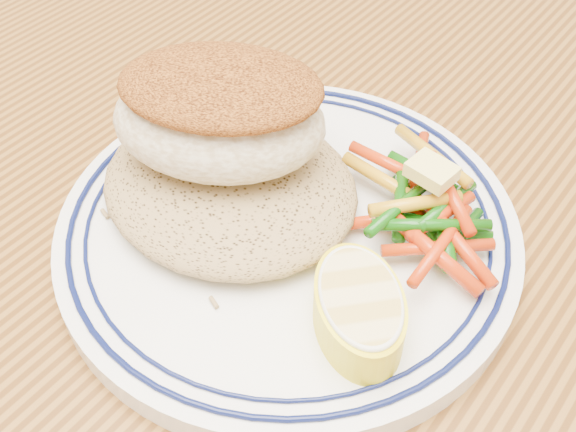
{
  "coord_description": "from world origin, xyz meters",
  "views": [
    {
      "loc": [
        0.12,
        -0.2,
        1.04
      ],
      "look_at": [
        -0.04,
        0.0,
        0.77
      ],
      "focal_mm": 45.0,
      "sensor_mm": 36.0,
      "label": 1
    }
  ],
  "objects_px": {
    "rice_pilaf": "(229,181)",
    "fish_fillet": "(219,113)",
    "vegetable_pile": "(426,210)",
    "lemon_wedge": "(359,309)",
    "plate": "(288,230)",
    "dining_table": "(334,378)"
  },
  "relations": [
    {
      "from": "rice_pilaf",
      "to": "fish_fillet",
      "type": "relative_size",
      "value": 1.05
    },
    {
      "from": "vegetable_pile",
      "to": "lemon_wedge",
      "type": "relative_size",
      "value": 1.31
    },
    {
      "from": "rice_pilaf",
      "to": "vegetable_pile",
      "type": "height_order",
      "value": "same"
    },
    {
      "from": "plate",
      "to": "vegetable_pile",
      "type": "distance_m",
      "value": 0.07
    },
    {
      "from": "plate",
      "to": "lemon_wedge",
      "type": "distance_m",
      "value": 0.08
    },
    {
      "from": "plate",
      "to": "lemon_wedge",
      "type": "height_order",
      "value": "lemon_wedge"
    },
    {
      "from": "dining_table",
      "to": "fish_fillet",
      "type": "relative_size",
      "value": 11.09
    },
    {
      "from": "plate",
      "to": "lemon_wedge",
      "type": "bearing_deg",
      "value": -26.54
    },
    {
      "from": "rice_pilaf",
      "to": "fish_fillet",
      "type": "height_order",
      "value": "fish_fillet"
    },
    {
      "from": "rice_pilaf",
      "to": "vegetable_pile",
      "type": "distance_m",
      "value": 0.1
    },
    {
      "from": "plate",
      "to": "fish_fillet",
      "type": "relative_size",
      "value": 1.81
    },
    {
      "from": "rice_pilaf",
      "to": "fish_fillet",
      "type": "xyz_separation_m",
      "value": [
        -0.01,
        0.01,
        0.04
      ]
    },
    {
      "from": "vegetable_pile",
      "to": "dining_table",
      "type": "bearing_deg",
      "value": -113.14
    },
    {
      "from": "dining_table",
      "to": "plate",
      "type": "distance_m",
      "value": 0.11
    },
    {
      "from": "lemon_wedge",
      "to": "vegetable_pile",
      "type": "bearing_deg",
      "value": 96.08
    },
    {
      "from": "rice_pilaf",
      "to": "lemon_wedge",
      "type": "height_order",
      "value": "rice_pilaf"
    },
    {
      "from": "plate",
      "to": "rice_pilaf",
      "type": "distance_m",
      "value": 0.04
    },
    {
      "from": "dining_table",
      "to": "rice_pilaf",
      "type": "height_order",
      "value": "rice_pilaf"
    },
    {
      "from": "plate",
      "to": "vegetable_pile",
      "type": "bearing_deg",
      "value": 35.13
    },
    {
      "from": "lemon_wedge",
      "to": "fish_fillet",
      "type": "bearing_deg",
      "value": 162.3
    },
    {
      "from": "dining_table",
      "to": "fish_fillet",
      "type": "xyz_separation_m",
      "value": [
        -0.09,
        0.01,
        0.16
      ]
    },
    {
      "from": "rice_pilaf",
      "to": "lemon_wedge",
      "type": "relative_size",
      "value": 1.71
    }
  ]
}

